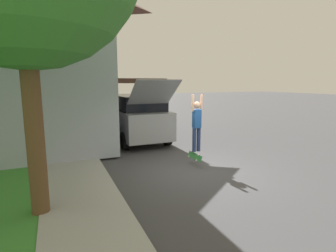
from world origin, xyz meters
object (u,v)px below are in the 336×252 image
suv_parked (136,116)px  skateboarder (197,122)px  skateboard (195,156)px  car_down_street (117,106)px

suv_parked → skateboarder: (0.74, -4.54, 0.29)m
skateboarder → skateboard: skateboarder is taller
skateboard → skateboarder: bearing=39.0°
suv_parked → car_down_street: 12.03m
car_down_street → skateboard: car_down_street is taller
skateboarder → suv_parked: bearing=99.3°
car_down_street → skateboarder: 16.48m
suv_parked → skateboard: size_ratio=6.56×
car_down_street → skateboarder: (-1.02, -16.43, 0.81)m
car_down_street → skateboarder: size_ratio=2.33×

